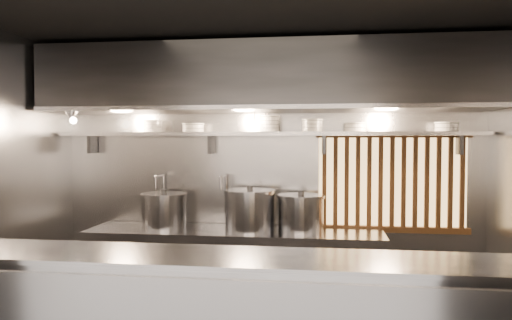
% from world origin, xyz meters
% --- Properties ---
extents(ceiling, '(4.50, 4.50, 0.00)m').
position_xyz_m(ceiling, '(0.00, 0.00, 2.80)').
color(ceiling, black).
rests_on(ceiling, wall_back).
extents(wall_back, '(4.50, 0.00, 4.50)m').
position_xyz_m(wall_back, '(0.00, 1.50, 1.40)').
color(wall_back, gray).
rests_on(wall_back, floor).
extents(cooking_bench, '(3.00, 0.70, 0.90)m').
position_xyz_m(cooking_bench, '(-0.30, 1.13, 0.45)').
color(cooking_bench, '#949499').
rests_on(cooking_bench, floor).
extents(bowl_shelf, '(4.40, 0.34, 0.04)m').
position_xyz_m(bowl_shelf, '(0.00, 1.32, 1.88)').
color(bowl_shelf, '#949499').
rests_on(bowl_shelf, wall_back).
extents(exhaust_hood, '(4.40, 0.81, 0.65)m').
position_xyz_m(exhaust_hood, '(0.00, 1.10, 2.42)').
color(exhaust_hood, '#2D2D30').
rests_on(exhaust_hood, ceiling).
extents(wood_screen, '(1.56, 0.09, 1.04)m').
position_xyz_m(wood_screen, '(1.30, 1.45, 1.38)').
color(wood_screen, '#F9C170').
rests_on(wood_screen, wall_back).
extents(faucet_left, '(0.04, 0.30, 0.50)m').
position_xyz_m(faucet_left, '(-1.15, 1.37, 1.31)').
color(faucet_left, silver).
rests_on(faucet_left, wall_back).
extents(faucet_right, '(0.04, 0.30, 0.50)m').
position_xyz_m(faucet_right, '(-0.45, 1.37, 1.31)').
color(faucet_right, silver).
rests_on(faucet_right, wall_back).
extents(heat_lamp, '(0.25, 0.35, 0.20)m').
position_xyz_m(heat_lamp, '(-1.90, 0.85, 2.07)').
color(heat_lamp, '#949499').
rests_on(heat_lamp, exhaust_hood).
extents(pendant_bulb, '(0.09, 0.09, 0.19)m').
position_xyz_m(pendant_bulb, '(-0.10, 1.20, 1.96)').
color(pendant_bulb, '#2D2D30').
rests_on(pendant_bulb, exhaust_hood).
extents(stock_pot_left, '(0.65, 0.65, 0.40)m').
position_xyz_m(stock_pot_left, '(-1.05, 1.14, 1.08)').
color(stock_pot_left, '#949499').
rests_on(stock_pot_left, cooking_bench).
extents(stock_pot_mid, '(0.59, 0.59, 0.45)m').
position_xyz_m(stock_pot_mid, '(-0.14, 1.12, 1.11)').
color(stock_pot_mid, '#949499').
rests_on(stock_pot_mid, cooking_bench).
extents(stock_pot_right, '(0.62, 0.62, 0.41)m').
position_xyz_m(stock_pot_right, '(0.38, 1.16, 1.09)').
color(stock_pot_right, '#949499').
rests_on(stock_pot_right, cooking_bench).
extents(bowl_stack_0, '(0.21, 0.21, 0.13)m').
position_xyz_m(bowl_stack_0, '(-1.22, 1.32, 1.97)').
color(bowl_stack_0, white).
rests_on(bowl_stack_0, bowl_shelf).
extents(bowl_stack_1, '(0.24, 0.24, 0.09)m').
position_xyz_m(bowl_stack_1, '(-0.78, 1.32, 1.95)').
color(bowl_stack_1, white).
rests_on(bowl_stack_1, bowl_shelf).
extents(bowl_stack_2, '(0.22, 0.22, 0.17)m').
position_xyz_m(bowl_stack_2, '(0.04, 1.32, 1.98)').
color(bowl_stack_2, white).
rests_on(bowl_stack_2, bowl_shelf).
extents(bowl_stack_3, '(0.22, 0.22, 0.13)m').
position_xyz_m(bowl_stack_3, '(0.48, 1.32, 1.97)').
color(bowl_stack_3, white).
rests_on(bowl_stack_3, bowl_shelf).
extents(bowl_stack_4, '(0.23, 0.23, 0.09)m').
position_xyz_m(bowl_stack_4, '(0.91, 1.32, 1.95)').
color(bowl_stack_4, white).
rests_on(bowl_stack_4, bowl_shelf).
extents(bowl_stack_5, '(0.24, 0.24, 0.09)m').
position_xyz_m(bowl_stack_5, '(1.81, 1.32, 1.95)').
color(bowl_stack_5, white).
rests_on(bowl_stack_5, bowl_shelf).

